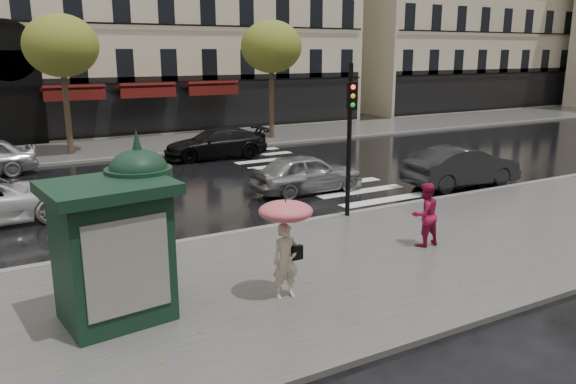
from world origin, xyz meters
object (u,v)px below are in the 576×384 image
car_silver (307,173)px  car_darkgrey (462,167)px  man_burgundy (119,220)px  woman_red (425,214)px  newsstand (112,250)px  woman_umbrella (286,233)px  car_black (216,143)px  morris_column (142,220)px  traffic_light (350,126)px

car_silver → car_darkgrey: bearing=-109.8°
man_burgundy → car_darkgrey: bearing=171.2°
woman_red → man_burgundy: man_burgundy is taller
man_burgundy → woman_red: bearing=141.8°
car_silver → woman_red: bearing=176.0°
woman_red → car_darkgrey: woman_red is taller
car_darkgrey → woman_red: bearing=129.7°
woman_red → newsstand: size_ratio=0.63×
woman_red → car_darkgrey: 7.60m
woman_umbrella → car_darkgrey: bearing=27.5°
car_darkgrey → car_black: 11.48m
woman_red → man_burgundy: size_ratio=0.83×
car_silver → car_black: 7.83m
newsstand → car_darkgrey: bearing=19.2°
woman_umbrella → car_silver: (5.15, 7.64, -0.77)m
woman_red → man_burgundy: 7.49m
newsstand → woman_red: bearing=1.8°
car_black → morris_column: bearing=-23.1°
traffic_light → car_darkgrey: bearing=13.3°
man_burgundy → traffic_light: bearing=166.1°
man_burgundy → car_darkgrey: (13.04, 1.80, -0.36)m
man_burgundy → newsstand: bearing=58.6°
morris_column → newsstand: 0.98m
woman_red → man_burgundy: (-6.96, 2.76, 0.17)m
car_silver → car_black: size_ratio=0.85×
morris_column → car_darkgrey: 13.81m
car_darkgrey → car_black: car_darkgrey is taller
woman_umbrella → morris_column: size_ratio=0.60×
car_black → woman_red: bearing=3.2°
traffic_light → man_burgundy: bearing=-177.3°
car_silver → car_darkgrey: car_darkgrey is taller
morris_column → newsstand: bearing=-140.2°
woman_umbrella → woman_red: 4.72m
woman_umbrella → traffic_light: bearing=42.7°
newsstand → car_black: bearing=61.4°
car_silver → morris_column: bearing=130.5°
newsstand → traffic_light: bearing=23.7°
morris_column → traffic_light: (6.88, 2.73, 1.09)m
woman_red → morris_column: size_ratio=0.48×
morris_column → newsstand: (-0.72, -0.60, -0.30)m
car_darkgrey → car_black: size_ratio=0.93×
newsstand → car_black: 16.78m
man_burgundy → car_darkgrey: 13.17m
woman_umbrella → morris_column: (-2.46, 1.34, 0.28)m
car_black → woman_umbrella: bearing=-13.2°
morris_column → traffic_light: 7.48m
traffic_light → car_black: size_ratio=0.92×
man_burgundy → car_black: bearing=-138.3°
traffic_light → car_darkgrey: size_ratio=0.99×
morris_column → newsstand: morris_column is taller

